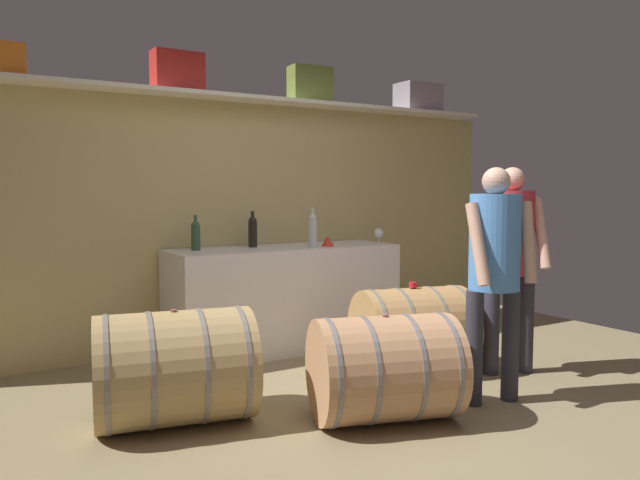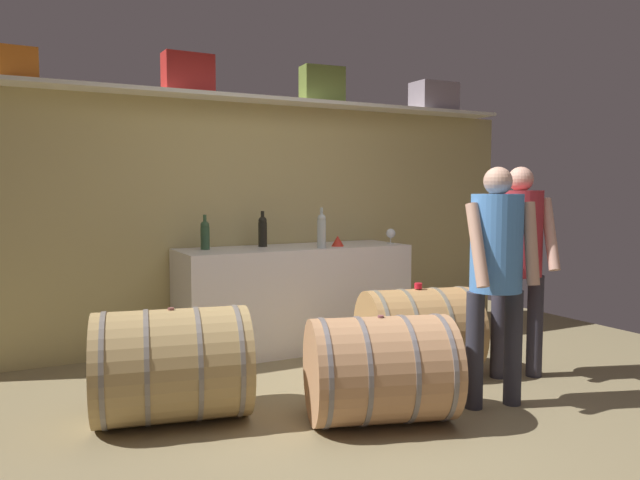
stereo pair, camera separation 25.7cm
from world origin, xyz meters
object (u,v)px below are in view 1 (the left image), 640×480
object	(u,v)px
toolcase_red	(178,72)
wine_bottle_dark	(253,231)
visitor_tasting	(495,260)
wine_barrel_near	(413,330)
wine_bottle_green	(196,235)
tasting_cup	(413,285)
winemaker_pouring	(511,248)
toolcase_grey	(418,98)
wine_barrel_flank	(385,368)
wine_glass	(379,233)
wine_barrel_far	(175,368)
wine_bottle_clear	(313,230)
red_funnel	(328,241)
toolcase_olive	(310,85)
work_cabinet	(285,298)

from	to	relation	value
toolcase_red	wine_bottle_dark	bearing A→B (deg)	-11.99
wine_bottle_dark	visitor_tasting	distance (m)	2.17
wine_barrel_near	wine_bottle_green	bearing A→B (deg)	147.44
tasting_cup	winemaker_pouring	size ratio (longest dim) A/B	0.04
toolcase_grey	wine_barrel_flank	xyz separation A→B (m)	(-1.96, -2.04, -1.98)
wine_bottle_dark	wine_glass	xyz separation A→B (m)	(1.16, -0.23, -0.05)
wine_barrel_far	wine_barrel_flank	bearing A→B (deg)	-16.93
wine_bottle_clear	red_funnel	xyz separation A→B (m)	(0.20, 0.08, -0.11)
visitor_tasting	wine_barrel_far	bearing A→B (deg)	-7.87
wine_bottle_clear	wine_bottle_dark	size ratio (longest dim) A/B	1.11
wine_barrel_flank	tasting_cup	xyz separation A→B (m)	(0.76, 0.66, 0.35)
toolcase_olive	tasting_cup	size ratio (longest dim) A/B	6.74
wine_barrel_flank	red_funnel	bearing A→B (deg)	86.74
wine_bottle_dark	tasting_cup	xyz separation A→B (m)	(0.70, -1.27, -0.35)
wine_barrel_near	visitor_tasting	bearing A→B (deg)	-76.17
toolcase_red	wine_barrel_far	world-z (taller)	toolcase_red
tasting_cup	wine_glass	bearing A→B (deg)	66.17
wine_bottle_clear	wine_barrel_flank	size ratio (longest dim) A/B	0.35
wine_bottle_dark	wine_bottle_green	bearing A→B (deg)	-177.57
red_funnel	wine_barrel_near	xyz separation A→B (m)	(0.12, -1.01, -0.60)
wine_bottle_dark	wine_barrel_flank	bearing A→B (deg)	-91.68
winemaker_pouring	toolcase_grey	bearing A→B (deg)	-87.47
wine_glass	wine_barrel_near	bearing A→B (deg)	-113.44
toolcase_grey	wine_bottle_dark	world-z (taller)	toolcase_grey
toolcase_olive	toolcase_grey	distance (m)	1.26
wine_bottle_green	wine_glass	distance (m)	1.69
winemaker_pouring	wine_glass	bearing A→B (deg)	-63.14
wine_bottle_green	wine_barrel_flank	distance (m)	2.08
wine_barrel_near	wine_barrel_flank	xyz separation A→B (m)	(-0.77, -0.66, -0.01)
toolcase_grey	wine_bottle_clear	xyz separation A→B (m)	(-1.51, -0.45, -1.26)
toolcase_red	wine_barrel_flank	bearing A→B (deg)	-77.04
wine_barrel_flank	toolcase_grey	bearing A→B (deg)	64.20
toolcase_grey	wine_barrel_flank	distance (m)	3.45
wine_barrel_near	wine_barrel_far	xyz separation A→B (m)	(-1.85, -0.07, 0.01)
wine_bottle_dark	wine_barrel_far	bearing A→B (deg)	-130.14
wine_glass	wine_barrel_near	distance (m)	1.30
wine_bottle_clear	wine_bottle_dark	world-z (taller)	wine_bottle_clear
wine_barrel_near	winemaker_pouring	size ratio (longest dim) A/B	0.61
wine_bottle_dark	red_funnel	size ratio (longest dim) A/B	2.79
wine_bottle_dark	wine_bottle_green	size ratio (longest dim) A/B	1.07
toolcase_red	toolcase_olive	distance (m)	1.23
wine_barrel_flank	visitor_tasting	bearing A→B (deg)	9.79
work_cabinet	wine_bottle_dark	world-z (taller)	wine_bottle_dark
winemaker_pouring	visitor_tasting	world-z (taller)	winemaker_pouring
red_funnel	tasting_cup	xyz separation A→B (m)	(0.11, -1.01, -0.26)
red_funnel	winemaker_pouring	distance (m)	1.57
wine_glass	visitor_tasting	bearing A→B (deg)	-103.62
toolcase_red	tasting_cup	xyz separation A→B (m)	(1.30, -1.38, -1.65)
wine_bottle_green	winemaker_pouring	xyz separation A→B (m)	(1.83, -1.64, -0.06)
toolcase_grey	tasting_cup	world-z (taller)	toolcase_grey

